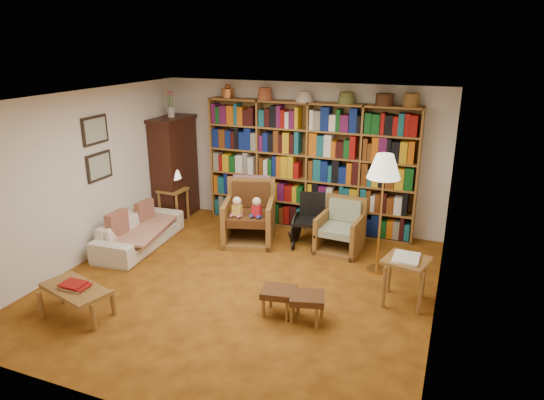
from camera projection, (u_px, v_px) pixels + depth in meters
The scene contains 23 objects.
floor at pixel (242, 284), 6.62m from camera, with size 5.00×5.00×0.00m, color #975A17.
ceiling at pixel (237, 98), 5.83m from camera, with size 5.00×5.00×0.00m, color white.
wall_back at pixel (301, 155), 8.43m from camera, with size 5.00×5.00×0.00m, color silver.
wall_front at pixel (112, 284), 4.02m from camera, with size 5.00×5.00×0.00m, color silver.
wall_left at pixel (85, 178), 7.09m from camera, with size 5.00×5.00×0.00m, color silver.
wall_right at pixel (444, 223), 5.36m from camera, with size 5.00×5.00×0.00m, color silver.
bookshelf at pixel (308, 163), 8.23m from camera, with size 3.60×0.30×2.42m.
curio_cabinet at pixel (175, 167), 8.86m from camera, with size 0.50×0.95×2.40m.
framed_pictures at pixel (97, 148), 7.23m from camera, with size 0.03×0.52×0.97m.
sofa at pixel (139, 232), 7.74m from camera, with size 0.68×1.74×0.51m, color beige.
sofa_throw at pixel (142, 229), 7.71m from camera, with size 0.69×1.29×0.04m, color beige.
cushion_left at pixel (145, 212), 8.03m from camera, with size 0.11×0.36×0.36m, color maroon.
cushion_right at pixel (117, 227), 7.41m from camera, with size 0.13×0.41×0.41m, color maroon.
side_table_lamp at pixel (173, 197), 8.74m from camera, with size 0.46×0.46×0.62m.
table_lamp at pixel (171, 172), 8.59m from camera, with size 0.34×0.34×0.46m.
armchair_leather at pixel (252, 216), 7.96m from camera, with size 1.03×1.04×1.02m.
armchair_sage at pixel (341, 230), 7.63m from camera, with size 0.71×0.73×0.82m.
wheelchair at pixel (310, 222), 7.80m from camera, with size 0.48×0.67×0.84m.
floor_lamp at pixel (384, 171), 6.53m from camera, with size 0.46×0.46×1.72m.
side_table_papers at pixel (406, 267), 6.00m from camera, with size 0.61×0.61×0.64m.
footstool_a at pixel (279, 294), 5.81m from camera, with size 0.45×0.40×0.34m.
footstool_b at pixel (307, 300), 5.67m from camera, with size 0.47×0.43×0.34m.
coffee_table at pixel (75, 291), 5.76m from camera, with size 0.96×0.66×0.44m.
Camera 1 is at (2.55, -5.35, 3.19)m, focal length 32.00 mm.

